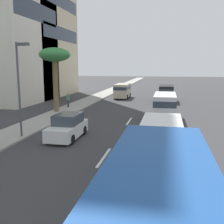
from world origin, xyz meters
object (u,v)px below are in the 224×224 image
at_px(car_second, 68,127).
at_px(palm_tree, 55,58).
at_px(van_fourth, 161,141).
at_px(pedestrian_mid_block, 68,99).
at_px(van_third, 165,105).
at_px(van_lead, 122,90).
at_px(van_fifth, 166,92).
at_px(street_lamp, 20,79).

relative_size(car_second, palm_tree, 0.62).
height_order(car_second, van_fourth, van_fourth).
height_order(car_second, pedestrian_mid_block, pedestrian_mid_block).
height_order(van_third, van_fourth, van_third).
xyz_separation_m(van_third, van_fourth, (-11.72, 0.07, -0.10)).
height_order(van_lead, car_second, van_lead).
distance_m(van_lead, van_third, 17.71).
bearing_deg(van_fifth, van_fourth, 179.67).
bearing_deg(car_second, street_lamp, -77.75).
distance_m(car_second, van_third, 10.08).
height_order(van_third, pedestrian_mid_block, van_third).
height_order(van_third, van_fifth, van_third).
distance_m(van_third, palm_tree, 12.54).
distance_m(van_fourth, van_fifth, 25.30).
distance_m(van_fifth, pedestrian_mid_block, 14.26).
relative_size(van_fifth, pedestrian_mid_block, 2.72).
height_order(van_fifth, street_lamp, street_lamp).
distance_m(van_lead, pedestrian_mid_block, 12.30).
xyz_separation_m(van_third, palm_tree, (2.07, 11.54, 4.45)).
height_order(car_second, street_lamp, street_lamp).
xyz_separation_m(car_second, van_fourth, (-4.09, -6.49, 0.50)).
bearing_deg(car_second, palm_tree, -152.80).
bearing_deg(van_fourth, street_lamp, 70.24).
height_order(van_fourth, palm_tree, palm_tree).
distance_m(van_fourth, pedestrian_mid_block, 20.19).
xyz_separation_m(van_third, van_fifth, (13.59, -0.08, -0.09)).
distance_m(van_fourth, street_lamp, 10.52).
relative_size(pedestrian_mid_block, palm_tree, 0.26).
bearing_deg(van_fifth, car_second, 162.64).
bearing_deg(van_third, street_lamp, 130.81).
height_order(van_fourth, van_fifth, van_fifth).
distance_m(van_fourth, palm_tree, 18.50).
height_order(pedestrian_mid_block, street_lamp, street_lamp).
bearing_deg(van_lead, van_fourth, 13.18).
height_order(van_fourth, pedestrian_mid_block, van_fourth).
bearing_deg(van_fourth, van_third, -0.34).
bearing_deg(car_second, van_lead, -179.76).
bearing_deg(street_lamp, palm_tree, 10.59).
bearing_deg(street_lamp, van_third, -49.19).
bearing_deg(van_lead, street_lamp, -6.80).
bearing_deg(street_lamp, van_lead, -6.80).
distance_m(car_second, pedestrian_mid_block, 13.54).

